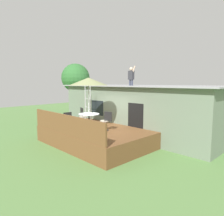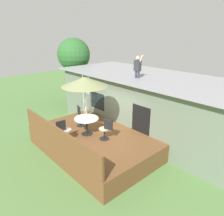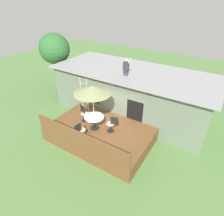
{
  "view_description": "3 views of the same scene",
  "coord_description": "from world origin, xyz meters",
  "px_view_note": "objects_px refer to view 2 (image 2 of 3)",
  "views": [
    {
      "loc": [
        7.9,
        -6.57,
        3.1
      ],
      "look_at": [
        0.28,
        0.84,
        1.79
      ],
      "focal_mm": 33.27,
      "sensor_mm": 36.0,
      "label": 1
    },
    {
      "loc": [
        6.73,
        -5.13,
        5.07
      ],
      "look_at": [
        0.26,
        0.76,
        1.91
      ],
      "focal_mm": 34.24,
      "sensor_mm": 36.0,
      "label": 2
    },
    {
      "loc": [
        4.9,
        -6.67,
        7.11
      ],
      "look_at": [
        0.26,
        0.7,
        1.77
      ],
      "focal_mm": 30.01,
      "sensor_mm": 36.0,
      "label": 3
    }
  ],
  "objects_px": {
    "patio_table": "(87,122)",
    "step_ladder": "(86,97)",
    "patio_chair_left": "(80,116)",
    "person_figure": "(138,65)",
    "patio_chair_near": "(64,131)",
    "patio_umbrella": "(85,82)",
    "patio_chair_right": "(106,129)",
    "backyard_tree": "(74,55)"
  },
  "relations": [
    {
      "from": "patio_chair_near",
      "to": "patio_chair_left",
      "type": "bearing_deg",
      "value": 38.75
    },
    {
      "from": "patio_table",
      "to": "patio_umbrella",
      "type": "xyz_separation_m",
      "value": [
        0.0,
        0.0,
        1.76
      ]
    },
    {
      "from": "step_ladder",
      "to": "patio_chair_near",
      "type": "xyz_separation_m",
      "value": [
        1.44,
        -2.16,
        -0.64
      ]
    },
    {
      "from": "person_figure",
      "to": "patio_chair_right",
      "type": "xyz_separation_m",
      "value": [
        0.67,
        -2.62,
        -2.28
      ]
    },
    {
      "from": "patio_umbrella",
      "to": "patio_chair_right",
      "type": "distance_m",
      "value": 2.13
    },
    {
      "from": "patio_chair_left",
      "to": "patio_chair_right",
      "type": "height_order",
      "value": "same"
    },
    {
      "from": "backyard_tree",
      "to": "patio_chair_near",
      "type": "bearing_deg",
      "value": -36.49
    },
    {
      "from": "patio_umbrella",
      "to": "patio_chair_right",
      "type": "xyz_separation_m",
      "value": [
        0.93,
        0.29,
        -1.89
      ]
    },
    {
      "from": "patio_chair_left",
      "to": "patio_chair_near",
      "type": "distance_m",
      "value": 1.6
    },
    {
      "from": "patio_umbrella",
      "to": "patio_chair_left",
      "type": "distance_m",
      "value": 2.15
    },
    {
      "from": "patio_table",
      "to": "person_figure",
      "type": "height_order",
      "value": "person_figure"
    },
    {
      "from": "step_ladder",
      "to": "person_figure",
      "type": "relative_size",
      "value": 1.98
    },
    {
      "from": "patio_table",
      "to": "backyard_tree",
      "type": "xyz_separation_m",
      "value": [
        -6.39,
        3.61,
        2.06
      ]
    },
    {
      "from": "step_ladder",
      "to": "patio_table",
      "type": "bearing_deg",
      "value": -35.99
    },
    {
      "from": "patio_table",
      "to": "step_ladder",
      "type": "relative_size",
      "value": 0.47
    },
    {
      "from": "patio_chair_right",
      "to": "backyard_tree",
      "type": "xyz_separation_m",
      "value": [
        -7.32,
        3.33,
        2.19
      ]
    },
    {
      "from": "patio_chair_near",
      "to": "backyard_tree",
      "type": "height_order",
      "value": "backyard_tree"
    },
    {
      "from": "patio_table",
      "to": "patio_chair_right",
      "type": "relative_size",
      "value": 1.13
    },
    {
      "from": "patio_table",
      "to": "patio_umbrella",
      "type": "bearing_deg",
      "value": 90.0
    },
    {
      "from": "patio_chair_near",
      "to": "patio_umbrella",
      "type": "bearing_deg",
      "value": -0.0
    },
    {
      "from": "patio_chair_right",
      "to": "backyard_tree",
      "type": "distance_m",
      "value": 8.33
    },
    {
      "from": "step_ladder",
      "to": "person_figure",
      "type": "height_order",
      "value": "person_figure"
    },
    {
      "from": "person_figure",
      "to": "step_ladder",
      "type": "bearing_deg",
      "value": -135.67
    },
    {
      "from": "patio_table",
      "to": "patio_chair_near",
      "type": "relative_size",
      "value": 1.13
    },
    {
      "from": "patio_table",
      "to": "step_ladder",
      "type": "bearing_deg",
      "value": 144.01
    },
    {
      "from": "patio_table",
      "to": "step_ladder",
      "type": "distance_m",
      "value": 1.99
    },
    {
      "from": "step_ladder",
      "to": "patio_chair_right",
      "type": "height_order",
      "value": "step_ladder"
    },
    {
      "from": "patio_chair_near",
      "to": "backyard_tree",
      "type": "relative_size",
      "value": 0.2
    },
    {
      "from": "patio_chair_left",
      "to": "person_figure",
      "type": "bearing_deg",
      "value": 82.49
    },
    {
      "from": "person_figure",
      "to": "patio_umbrella",
      "type": "bearing_deg",
      "value": -95.15
    },
    {
      "from": "backyard_tree",
      "to": "patio_umbrella",
      "type": "bearing_deg",
      "value": -29.5
    },
    {
      "from": "backyard_tree",
      "to": "patio_table",
      "type": "bearing_deg",
      "value": -29.5
    },
    {
      "from": "person_figure",
      "to": "patio_chair_near",
      "type": "relative_size",
      "value": 1.21
    },
    {
      "from": "patio_table",
      "to": "patio_chair_left",
      "type": "xyz_separation_m",
      "value": [
        -0.97,
        0.32,
        -0.13
      ]
    },
    {
      "from": "patio_umbrella",
      "to": "patio_chair_near",
      "type": "xyz_separation_m",
      "value": [
        -0.11,
        -1.03,
        -1.89
      ]
    },
    {
      "from": "patio_umbrella",
      "to": "step_ladder",
      "type": "bearing_deg",
      "value": 144.01
    },
    {
      "from": "patio_umbrella",
      "to": "step_ladder",
      "type": "distance_m",
      "value": 2.29
    },
    {
      "from": "patio_table",
      "to": "backyard_tree",
      "type": "bearing_deg",
      "value": 150.5
    },
    {
      "from": "patio_chair_near",
      "to": "step_ladder",
      "type": "bearing_deg",
      "value": 39.9
    },
    {
      "from": "patio_chair_right",
      "to": "patio_chair_near",
      "type": "distance_m",
      "value": 1.68
    },
    {
      "from": "patio_table",
      "to": "patio_chair_left",
      "type": "relative_size",
      "value": 1.13
    },
    {
      "from": "step_ladder",
      "to": "patio_chair_right",
      "type": "relative_size",
      "value": 2.39
    }
  ]
}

